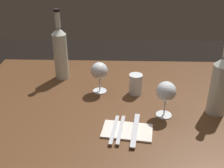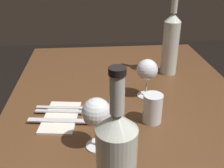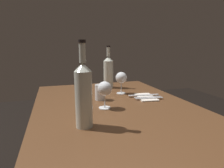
# 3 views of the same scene
# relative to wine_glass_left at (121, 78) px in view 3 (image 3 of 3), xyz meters

# --- Properties ---
(dining_table) EXTENTS (1.30, 0.90, 0.74)m
(dining_table) POSITION_rel_wine_glass_left_xyz_m (-0.23, 0.12, -0.20)
(dining_table) COLOR #56351E
(dining_table) RESTS_ON ground
(wine_glass_left) EXTENTS (0.08, 0.08, 0.16)m
(wine_glass_left) POSITION_rel_wine_glass_left_xyz_m (0.00, 0.00, 0.00)
(wine_glass_left) COLOR white
(wine_glass_left) RESTS_ON dining_table
(wine_glass_right) EXTENTS (0.08, 0.08, 0.15)m
(wine_glass_right) POSITION_rel_wine_glass_left_xyz_m (-0.28, 0.20, -0.00)
(wine_glass_right) COLOR white
(wine_glass_right) RESTS_ON dining_table
(wine_bottle) EXTENTS (0.07, 0.07, 0.36)m
(wine_bottle) POSITION_rel_wine_glass_left_xyz_m (-0.49, 0.34, 0.03)
(wine_bottle) COLOR silver
(wine_bottle) RESTS_ON dining_table
(wine_bottle_second) EXTENTS (0.08, 0.08, 0.34)m
(wine_bottle_second) POSITION_rel_wine_glass_left_xyz_m (0.22, 0.03, 0.02)
(wine_bottle_second) COLOR silver
(wine_bottle_second) RESTS_ON dining_table
(water_tumbler) EXTENTS (0.06, 0.06, 0.10)m
(water_tumbler) POSITION_rel_wine_glass_left_xyz_m (-0.11, 0.18, -0.07)
(water_tumbler) COLOR white
(water_tumbler) RESTS_ON dining_table
(folded_napkin) EXTENTS (0.20, 0.13, 0.01)m
(folded_napkin) POSITION_rel_wine_glass_left_xyz_m (-0.15, -0.12, -0.11)
(folded_napkin) COLOR silver
(folded_napkin) RESTS_ON dining_table
(fork_inner) EXTENTS (0.04, 0.18, 0.00)m
(fork_inner) POSITION_rel_wine_glass_left_xyz_m (-0.18, -0.12, -0.10)
(fork_inner) COLOR silver
(fork_inner) RESTS_ON folded_napkin
(fork_outer) EXTENTS (0.04, 0.18, 0.00)m
(fork_outer) POSITION_rel_wine_glass_left_xyz_m (-0.20, -0.12, -0.10)
(fork_outer) COLOR silver
(fork_outer) RESTS_ON folded_napkin
(table_knife) EXTENTS (0.05, 0.21, 0.00)m
(table_knife) POSITION_rel_wine_glass_left_xyz_m (-0.12, -0.12, -0.10)
(table_knife) COLOR silver
(table_knife) RESTS_ON folded_napkin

